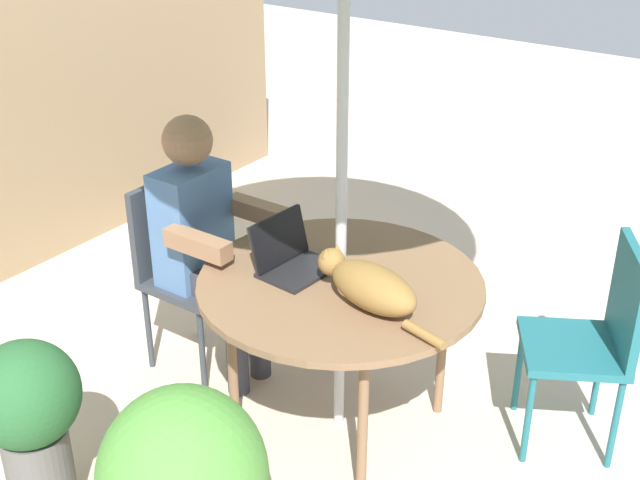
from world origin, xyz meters
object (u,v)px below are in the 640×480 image
Objects in this scene: patio_table at (340,291)px; person_seated at (205,235)px; cat at (368,286)px; laptop at (289,254)px; chair_empty at (597,331)px; potted_plant_near_fence at (30,416)px; chair_occupied at (182,259)px.

person_seated is (0.00, 0.73, 0.04)m from patio_table.
patio_table is 0.25m from cat.
person_seated is at bearing 85.48° from laptop.
cat is (-0.10, -0.92, 0.09)m from person_seated.
laptop is at bearing -94.52° from person_seated.
chair_empty is 2.83× the size of laptop.
chair_empty is (0.50, -0.90, -0.12)m from patio_table.
chair_empty is at bearing -72.79° from person_seated.
laptop reaches higher than chair_empty.
person_seated is 1.69× the size of potted_plant_near_fence.
chair_occupied is at bearing 90.00° from patio_table.
chair_occupied is 0.70m from laptop.
laptop is at bearing -93.43° from chair_occupied.
chair_occupied is 1.10m from potted_plant_near_fence.
laptop is at bearing 99.76° from patio_table.
cat is (-0.10, -1.08, 0.26)m from chair_occupied.
laptop reaches higher than cat.
chair_occupied is 1.11m from cat.
patio_table is 1.56× the size of potted_plant_near_fence.
laptop is 1.15m from potted_plant_near_fence.
person_seated is (0.00, -0.16, 0.17)m from chair_occupied.
patio_table is at bearing -90.00° from chair_occupied.
person_seated is 0.93m from cat.
person_seated is at bearing 83.88° from cat.
cat is (-0.10, -0.19, 0.13)m from patio_table.
person_seated reaches higher than laptop.
potted_plant_near_fence is (-1.03, 0.40, -0.33)m from laptop.
person_seated reaches higher than potted_plant_near_fence.
person_seated is at bearing 5.32° from potted_plant_near_fence.
laptop is (-0.04, -0.66, 0.24)m from chair_occupied.
patio_table is at bearing 119.28° from chair_empty.
patio_table is 0.26m from laptop.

